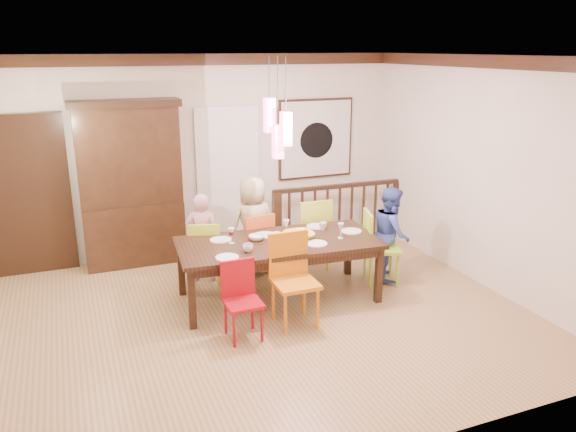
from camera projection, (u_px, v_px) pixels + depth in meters
name	position (u px, v px, depth m)	size (l,w,h in m)	color
floor	(261.00, 317.00, 6.48)	(6.00, 6.00, 0.00)	olive
ceiling	(257.00, 56.00, 5.65)	(6.00, 6.00, 0.00)	white
wall_back	(204.00, 156.00, 8.29)	(6.00, 6.00, 0.00)	beige
wall_right	(482.00, 173.00, 7.14)	(5.00, 5.00, 0.00)	beige
crown_molding	(257.00, 64.00, 5.67)	(6.00, 5.00, 0.16)	black
panel_door	(30.00, 198.00, 7.50)	(1.04, 0.07, 2.24)	black
white_doorway	(228.00, 180.00, 8.50)	(0.97, 0.05, 2.22)	silver
painting	(316.00, 139.00, 8.85)	(1.25, 0.06, 1.25)	black
pendant_cluster	(278.00, 128.00, 6.36)	(0.27, 0.21, 1.14)	#FF4C7E
dining_table	(278.00, 247.00, 6.78)	(2.49, 1.28, 0.75)	black
chair_far_left	(205.00, 248.00, 7.21)	(0.50, 0.50, 0.89)	#B4CC2A
chair_far_mid	(255.00, 240.00, 7.47)	(0.45, 0.45, 0.92)	#D35821
chair_far_right	(310.00, 228.00, 7.78)	(0.47, 0.47, 1.02)	#BBCB32
chair_near_left	(243.00, 297.00, 5.88)	(0.38, 0.38, 0.84)	#9C0913
chair_near_mid	(295.00, 276.00, 6.14)	(0.47, 0.47, 1.03)	orange
chair_end_right	(382.00, 242.00, 7.28)	(0.55, 0.55, 0.97)	#9DD22B
china_hutch	(131.00, 184.00, 7.80)	(1.47, 0.46, 2.32)	black
balustrade	(339.00, 213.00, 8.78)	(2.20, 0.14, 0.96)	black
person_far_left	(202.00, 238.00, 7.34)	(0.44, 0.29, 1.19)	beige
person_far_mid	(253.00, 226.00, 7.57)	(0.66, 0.43, 1.36)	beige
person_end_right	(391.00, 233.00, 7.42)	(0.61, 0.47, 1.25)	#3E55AE
serving_bowl	(299.00, 235.00, 6.81)	(0.36, 0.36, 0.09)	yellow
small_bowl	(257.00, 238.00, 6.78)	(0.19, 0.19, 0.06)	white
cup_left	(248.00, 248.00, 6.38)	(0.12, 0.12, 0.09)	silver
cup_right	(323.00, 226.00, 7.15)	(0.10, 0.10, 0.10)	silver
plate_far_left	(221.00, 240.00, 6.77)	(0.26, 0.26, 0.01)	white
plate_far_mid	(265.00, 235.00, 6.95)	(0.26, 0.26, 0.01)	white
plate_far_right	(317.00, 226.00, 7.28)	(0.26, 0.26, 0.01)	white
plate_near_left	(227.00, 257.00, 6.20)	(0.26, 0.26, 0.01)	white
plate_near_mid	(316.00, 244.00, 6.64)	(0.26, 0.26, 0.01)	white
plate_end_right	(351.00, 231.00, 7.09)	(0.26, 0.26, 0.01)	white
wine_glass_a	(232.00, 236.00, 6.65)	(0.08, 0.08, 0.19)	#590C19
wine_glass_b	(286.00, 227.00, 6.96)	(0.08, 0.08, 0.19)	silver
wine_glass_c	(277.00, 240.00, 6.50)	(0.08, 0.08, 0.19)	#590C19
wine_glass_d	(341.00, 231.00, 6.83)	(0.08, 0.08, 0.19)	silver
napkin	(286.00, 248.00, 6.49)	(0.18, 0.14, 0.01)	#D83359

